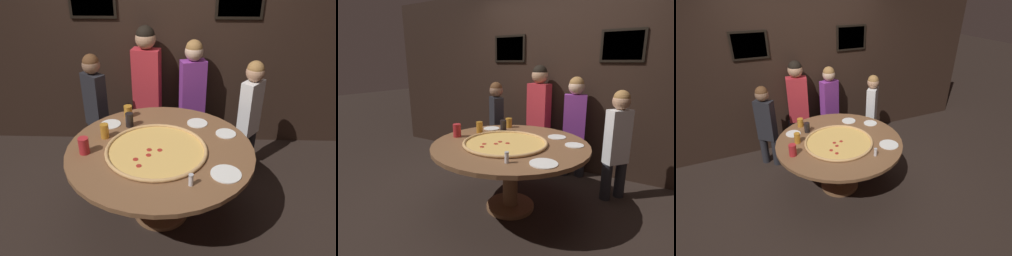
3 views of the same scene
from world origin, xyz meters
TOP-DOWN VIEW (x-y plane):
  - ground_plane at (0.00, 0.00)m, footprint 24.00×24.00m
  - back_wall at (0.00, 1.41)m, footprint 6.40×0.08m
  - dining_table at (0.00, 0.00)m, footprint 1.61×1.61m
  - giant_pizza at (-0.03, -0.06)m, footprint 0.87×0.87m
  - drink_cup_far_right at (-0.51, 0.15)m, footprint 0.08×0.08m
  - drink_cup_near_left at (-0.63, -0.10)m, footprint 0.09×0.09m
  - drink_cup_centre_back at (-0.35, 0.57)m, footprint 0.08×0.08m
  - drink_cup_far_left at (-0.31, 0.37)m, footprint 0.08×0.08m
  - white_plate_left_side at (-0.50, 0.40)m, footprint 0.20×0.20m
  - white_plate_far_back at (0.34, 0.45)m, footprint 0.20×0.20m
  - white_plate_near_front at (0.52, -0.36)m, footprint 0.24×0.24m
  - white_plate_right_side at (0.60, 0.25)m, footprint 0.19×0.19m
  - condiment_shaker at (0.25, -0.49)m, footprint 0.04×0.04m
  - diner_far_right at (0.92, 0.79)m, footprint 0.29×0.31m
  - diner_side_right at (-0.78, 0.94)m, footprint 0.32×0.29m
  - diner_far_left at (0.32, 1.17)m, footprint 0.36×0.22m
  - diner_centre_back at (-0.22, 1.20)m, footprint 0.39×0.23m

SIDE VIEW (x-z plane):
  - ground_plane at x=0.00m, z-range 0.00..0.00m
  - dining_table at x=0.00m, z-range 0.24..0.98m
  - diner_far_right at x=0.92m, z-range 0.09..1.35m
  - diner_side_right at x=-0.78m, z-range 0.09..1.36m
  - white_plate_left_side at x=-0.50m, z-range 0.74..0.75m
  - white_plate_far_back at x=0.34m, z-range 0.74..0.75m
  - white_plate_near_front at x=0.52m, z-range 0.74..0.75m
  - white_plate_right_side at x=0.60m, z-range 0.74..0.75m
  - giant_pizza at x=-0.03m, z-range 0.74..0.77m
  - diner_far_left at x=0.32m, z-range 0.09..1.47m
  - condiment_shaker at x=0.25m, z-range 0.74..0.84m
  - drink_cup_centre_back at x=-0.35m, z-range 0.74..0.86m
  - drink_cup_far_right at x=-0.51m, z-range 0.74..0.88m
  - drink_cup_far_left at x=-0.31m, z-range 0.74..0.88m
  - drink_cup_near_left at x=-0.63m, z-range 0.74..0.89m
  - diner_centre_back at x=-0.22m, z-range 0.10..1.62m
  - back_wall at x=0.00m, z-range 0.00..2.60m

